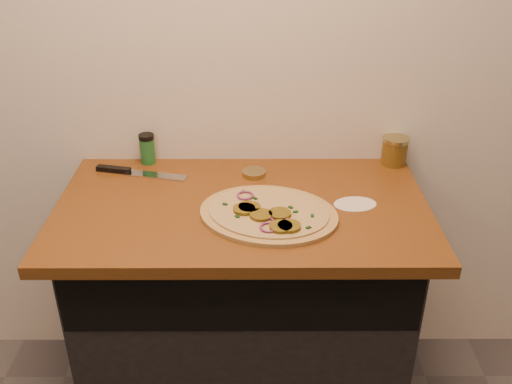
{
  "coord_description": "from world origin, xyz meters",
  "views": [
    {
      "loc": [
        0.04,
        -0.17,
        1.82
      ],
      "look_at": [
        0.04,
        1.4,
        0.95
      ],
      "focal_mm": 40.0,
      "sensor_mm": 36.0,
      "label": 1
    }
  ],
  "objects_px": {
    "pizza": "(268,214)",
    "chefs_knife": "(133,172)",
    "salsa_jar": "(395,150)",
    "spice_shaker": "(147,149)"
  },
  "relations": [
    {
      "from": "pizza",
      "to": "chefs_knife",
      "type": "distance_m",
      "value": 0.56
    },
    {
      "from": "pizza",
      "to": "chefs_knife",
      "type": "bearing_deg",
      "value": 148.21
    },
    {
      "from": "pizza",
      "to": "spice_shaker",
      "type": "height_order",
      "value": "spice_shaker"
    },
    {
      "from": "pizza",
      "to": "salsa_jar",
      "type": "distance_m",
      "value": 0.6
    },
    {
      "from": "spice_shaker",
      "to": "pizza",
      "type": "bearing_deg",
      "value": -41.6
    },
    {
      "from": "pizza",
      "to": "spice_shaker",
      "type": "xyz_separation_m",
      "value": [
        -0.43,
        0.38,
        0.05
      ]
    },
    {
      "from": "chefs_knife",
      "to": "spice_shaker",
      "type": "relative_size",
      "value": 2.98
    },
    {
      "from": "pizza",
      "to": "salsa_jar",
      "type": "height_order",
      "value": "salsa_jar"
    },
    {
      "from": "pizza",
      "to": "spice_shaker",
      "type": "distance_m",
      "value": 0.58
    },
    {
      "from": "salsa_jar",
      "to": "spice_shaker",
      "type": "height_order",
      "value": "spice_shaker"
    }
  ]
}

